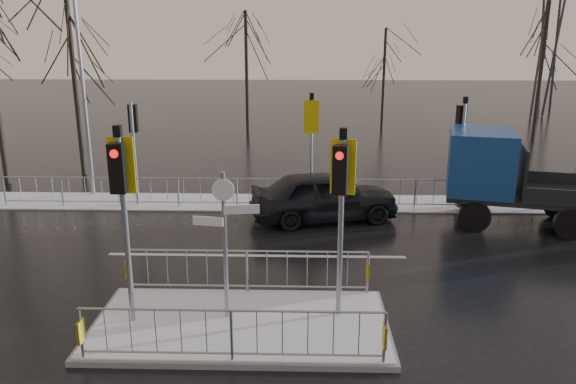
{
  "coord_description": "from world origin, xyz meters",
  "views": [
    {
      "loc": [
        1.25,
        -10.19,
        5.82
      ],
      "look_at": [
        0.85,
        3.78,
        1.8
      ],
      "focal_mm": 35.0,
      "sensor_mm": 36.0,
      "label": 1
    }
  ],
  "objects_px": {
    "traffic_island": "(240,310)",
    "flatbed_truck": "(510,176)",
    "car_far_lane": "(324,196)",
    "street_lamp_left": "(83,71)"
  },
  "relations": [
    {
      "from": "traffic_island",
      "to": "car_far_lane",
      "type": "xyz_separation_m",
      "value": [
        1.92,
        6.85,
        0.4
      ]
    },
    {
      "from": "traffic_island",
      "to": "flatbed_truck",
      "type": "distance_m",
      "value": 10.16
    },
    {
      "from": "car_far_lane",
      "to": "flatbed_truck",
      "type": "height_order",
      "value": "flatbed_truck"
    },
    {
      "from": "street_lamp_left",
      "to": "flatbed_truck",
      "type": "bearing_deg",
      "value": -11.47
    },
    {
      "from": "flatbed_truck",
      "to": "street_lamp_left",
      "type": "height_order",
      "value": "street_lamp_left"
    },
    {
      "from": "traffic_island",
      "to": "car_far_lane",
      "type": "height_order",
      "value": "traffic_island"
    },
    {
      "from": "flatbed_truck",
      "to": "street_lamp_left",
      "type": "distance_m",
      "value": 14.6
    },
    {
      "from": "traffic_island",
      "to": "flatbed_truck",
      "type": "bearing_deg",
      "value": 41.19
    },
    {
      "from": "traffic_island",
      "to": "flatbed_truck",
      "type": "xyz_separation_m",
      "value": [
        7.6,
        6.65,
        1.15
      ]
    },
    {
      "from": "flatbed_truck",
      "to": "street_lamp_left",
      "type": "xyz_separation_m",
      "value": [
        -14.01,
        2.84,
        2.95
      ]
    }
  ]
}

